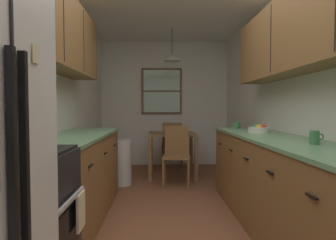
{
  "coord_description": "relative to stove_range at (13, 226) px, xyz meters",
  "views": [
    {
      "loc": [
        -0.13,
        -2.2,
        1.17
      ],
      "look_at": [
        -0.0,
        1.47,
        1.02
      ],
      "focal_mm": 29.96,
      "sensor_mm": 36.0,
      "label": 1
    }
  ],
  "objects": [
    {
      "name": "ground_plane",
      "position": [
        0.99,
        1.54,
        -0.47
      ],
      "size": [
        12.0,
        12.0,
        0.0
      ],
      "primitive_type": "plane",
      "color": "brown"
    },
    {
      "name": "wall_left",
      "position": [
        -0.36,
        1.54,
        0.8
      ],
      "size": [
        0.1,
        9.0,
        2.55
      ],
      "primitive_type": "cube",
      "color": "white",
      "rests_on": "ground"
    },
    {
      "name": "wall_right",
      "position": [
        2.34,
        1.54,
        0.8
      ],
      "size": [
        0.1,
        9.0,
        2.55
      ],
      "primitive_type": "cube",
      "color": "white",
      "rests_on": "ground"
    },
    {
      "name": "wall_back",
      "position": [
        0.99,
        4.19,
        0.8
      ],
      "size": [
        4.4,
        0.1,
        2.55
      ],
      "primitive_type": "cube",
      "color": "white",
      "rests_on": "ground"
    },
    {
      "name": "stove_range",
      "position": [
        0.0,
        0.0,
        0.0
      ],
      "size": [
        0.66,
        0.63,
        1.1
      ],
      "color": "black",
      "rests_on": "ground"
    },
    {
      "name": "counter_left",
      "position": [
        -0.01,
        1.29,
        -0.02
      ],
      "size": [
        0.64,
        1.95,
        0.9
      ],
      "color": "brown",
      "rests_on": "ground"
    },
    {
      "name": "upper_cabinets_left",
      "position": [
        -0.15,
        1.24,
        1.47
      ],
      "size": [
        0.33,
        2.03,
        0.75
      ],
      "color": "brown"
    },
    {
      "name": "counter_right",
      "position": [
        1.99,
        0.63,
        -0.02
      ],
      "size": [
        0.64,
        3.39,
        0.9
      ],
      "color": "brown",
      "rests_on": "ground"
    },
    {
      "name": "upper_cabinets_right",
      "position": [
        2.13,
        0.58,
        1.39
      ],
      "size": [
        0.33,
        3.07,
        0.72
      ],
      "color": "brown"
    },
    {
      "name": "dining_table",
      "position": [
        1.1,
        3.16,
        0.14
      ],
      "size": [
        0.8,
        0.78,
        0.75
      ],
      "color": "brown",
      "rests_on": "ground"
    },
    {
      "name": "dining_chair_near",
      "position": [
        1.14,
        2.56,
        0.03
      ],
      "size": [
        0.44,
        0.44,
        0.9
      ],
      "color": "brown",
      "rests_on": "ground"
    },
    {
      "name": "dining_chair_far",
      "position": [
        1.13,
        3.76,
        0.03
      ],
      "size": [
        0.43,
        0.43,
        0.9
      ],
      "color": "brown",
      "rests_on": "ground"
    },
    {
      "name": "pendant_light",
      "position": [
        1.1,
        3.16,
        1.56
      ],
      "size": [
        0.28,
        0.28,
        0.57
      ],
      "color": "black"
    },
    {
      "name": "back_window",
      "position": [
        0.93,
        4.11,
        1.06
      ],
      "size": [
        0.83,
        0.05,
        0.94
      ],
      "color": "brown"
    },
    {
      "name": "trash_bin",
      "position": [
        0.29,
        2.62,
        -0.13
      ],
      "size": [
        0.31,
        0.31,
        0.68
      ],
      "primitive_type": "cylinder",
      "color": "silver",
      "rests_on": "ground"
    },
    {
      "name": "storage_canister",
      "position": [
        -0.01,
        0.51,
        0.53
      ],
      "size": [
        0.11,
        0.11,
        0.21
      ],
      "color": "#265999",
      "rests_on": "counter_left"
    },
    {
      "name": "dish_towel",
      "position": [
        0.35,
        0.16,
        0.03
      ],
      "size": [
        0.02,
        0.16,
        0.24
      ],
      "primitive_type": "cube",
      "color": "beige"
    },
    {
      "name": "mug_by_coffeemaker",
      "position": [
        1.95,
        2.19,
        0.47
      ],
      "size": [
        0.13,
        0.09,
        0.09
      ],
      "color": "#3F7F4C",
      "rests_on": "counter_right"
    },
    {
      "name": "mug_spare",
      "position": [
        2.04,
        0.4,
        0.48
      ],
      "size": [
        0.11,
        0.07,
        0.1
      ],
      "color": "#3F7F4C",
      "rests_on": "counter_right"
    },
    {
      "name": "fruit_bowl",
      "position": [
        2.0,
        1.46,
        0.47
      ],
      "size": [
        0.24,
        0.24,
        0.09
      ],
      "color": "silver",
      "rests_on": "counter_right"
    },
    {
      "name": "table_serving_bowl",
      "position": [
        1.2,
        3.22,
        0.31
      ],
      "size": [
        0.2,
        0.2,
        0.06
      ],
      "primitive_type": "cylinder",
      "color": "silver",
      "rests_on": "dining_table"
    }
  ]
}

